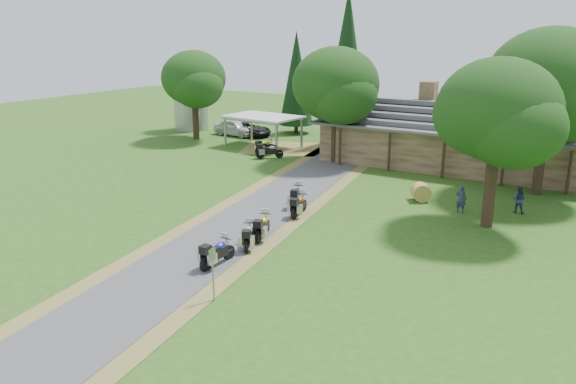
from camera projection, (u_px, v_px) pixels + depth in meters
The scene contains 24 objects.
ground at pixel (200, 252), 26.50m from camera, with size 120.00×120.00×0.00m, color #2A5117.
driveway at pixel (240, 226), 30.06m from camera, with size 46.00×46.00×0.00m, color #414144.
lodge at pixel (461, 134), 42.75m from camera, with size 21.40×9.40×4.90m, color brown, non-canonical shape.
silo at pixel (190, 95), 58.16m from camera, with size 3.52×3.52×7.14m, color gray.
carport at pixel (263, 131), 49.93m from camera, with size 6.43×4.29×2.79m, color silver, non-canonical shape.
car_white_sedan at pixel (235, 125), 55.36m from camera, with size 6.06×2.56×2.02m, color silver.
car_dark_suv at pixel (249, 126), 55.28m from camera, with size 5.30×2.26×2.03m, color black.
motorcycle_row_a at pixel (217, 251), 24.84m from camera, with size 1.98×0.65×1.35m, color navy, non-canonical shape.
motorcycle_row_b at pixel (248, 235), 26.95m from camera, with size 1.87×0.61×1.28m, color #AAABB1, non-canonical shape.
motorcycle_row_c at pixel (262, 225), 28.15m from camera, with size 1.96×0.64×1.34m, color #DBB904, non-canonical shape.
motorcycle_row_d at pixel (299, 204), 31.62m from camera, with size 1.96×0.64×1.34m, color red, non-canonical shape.
motorcycle_row_e at pixel (297, 195), 33.30m from camera, with size 1.98×0.65×1.35m, color black, non-canonical shape.
motorcycle_carport_a at pixel (266, 146), 47.38m from camera, with size 1.97×0.64×1.35m, color gold, non-canonical shape.
motorcycle_carport_b at pixel (270, 150), 45.62m from camera, with size 1.98×0.65×1.36m, color slate, non-canonical shape.
person_a at pixel (461, 196), 32.00m from camera, with size 0.55×0.39×1.93m, color navy.
person_b at pixel (519, 197), 31.93m from camera, with size 0.53×0.38×1.87m, color navy.
hay_bale at pixel (421, 192), 34.33m from camera, with size 1.09×1.09×1.00m, color #A28A3B.
sign_post at pixel (213, 275), 21.46m from camera, with size 0.39×0.07×2.18m, color gray, non-canonical shape.
oak_lodge_left at pixel (335, 100), 43.20m from camera, with size 6.70×6.70×9.85m, color #163610, non-canonical shape.
oak_lodge_right at pixel (547, 105), 34.31m from camera, with size 7.80×7.80×11.38m, color #163610, non-canonical shape.
oak_driveway at pixel (496, 133), 28.61m from camera, with size 6.19×6.19×10.08m, color #163610, non-canonical shape.
oak_silo at pixel (194, 90), 52.57m from camera, with size 6.02×6.02×9.32m, color #163610, non-canonical shape.
cedar_near at pixel (347, 68), 49.22m from camera, with size 4.10×4.10×13.67m, color black.
cedar_far at pixel (296, 83), 55.64m from camera, with size 3.38×3.38×10.06m, color black.
Camera 1 is at (16.12, -19.12, 10.12)m, focal length 35.00 mm.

